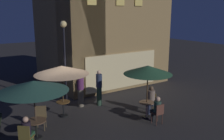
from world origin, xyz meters
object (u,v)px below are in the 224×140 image
Objects in this scene: patron_standing_3 at (99,87)px; cafe_chair_1 at (158,112)px; street_lamp_near_corner at (64,48)px; cafe_chair_2 at (41,115)px; patron_seated_2 at (27,130)px; patron_seated_1 at (156,108)px; patron_seated_0 at (151,98)px; patio_umbrella_0 at (62,70)px; cafe_chair_0 at (151,101)px; cafe_chair_3 at (25,136)px; patron_standing_4 at (81,90)px; patio_umbrella_1 at (148,70)px; cafe_table_2 at (36,125)px; cafe_table_1 at (147,107)px; cafe_table_0 at (63,106)px; patio_umbrella_2 at (33,86)px.

cafe_chair_1 is at bearing 120.50° from patron_standing_3.
street_lamp_near_corner is 4.65× the size of cafe_chair_1.
patron_seated_2 is (-0.88, -1.30, 0.13)m from cafe_chair_2.
patron_standing_3 reaches higher than patron_seated_1.
patron_standing_3 is at bearing 19.15° from cafe_chair_1.
patron_standing_3 is at bearing -87.36° from patron_seated_0.
patio_umbrella_0 is at bearing 50.09° from patron_seated_1.
cafe_chair_0 is at bearing 106.70° from cafe_chair_2.
cafe_chair_3 is at bearing -131.49° from street_lamp_near_corner.
cafe_chair_1 is 0.75× the size of patron_seated_2.
patron_seated_1 is (2.37, -4.09, -2.28)m from street_lamp_near_corner.
patio_umbrella_1 is at bearing -124.49° from patron_standing_4.
patron_standing_4 is (2.87, 2.06, 0.35)m from cafe_table_2.
cafe_chair_0 is (0.67, 0.44, 0.02)m from cafe_table_1.
patron_standing_3 is at bearing -21.19° from cafe_chair_3.
cafe_table_1 is 0.77× the size of cafe_chair_3.
patio_umbrella_1 is 5.56m from cafe_chair_3.
cafe_table_2 is 0.90m from cafe_chair_3.
patron_standing_4 is (-2.43, 2.52, 0.15)m from patron_seated_0.
cafe_chair_2 is at bearing 5.53° from patron_seated_2.
patron_seated_0 is at bearing 32.92° from patio_umbrella_1.
street_lamp_near_corner is 2.63m from patron_standing_3.
cafe_table_0 is 0.30× the size of patio_umbrella_0.
cafe_table_0 is 0.55× the size of patron_seated_0.
cafe_chair_3 is at bearing 83.25° from cafe_chair_1.
patio_umbrella_0 is at bearing 23.98° from patron_standing_3.
patron_seated_0 is at bearing -4.97° from cafe_table_2.
patron_seated_1 is 3.36m from patron_standing_3.
patio_umbrella_1 is 1.98× the size of patron_seated_2.
cafe_chair_1 is 4.14m from patron_standing_4.
patron_seated_1 is at bearing -93.57° from cafe_table_1.
patron_standing_4 is (0.55, -0.53, -2.09)m from street_lamp_near_corner.
patron_seated_1 reaches higher than cafe_table_2.
cafe_table_1 is 0.29× the size of patio_umbrella_2.
cafe_chair_2 is at bearing 64.51° from cafe_chair_1.
patron_seated_0 is (0.57, 0.37, 0.21)m from cafe_table_1.
patio_umbrella_0 is 1.87× the size of patron_seated_0.
patron_seated_0 is at bearing -49.15° from patron_seated_2.
patio_umbrella_0 is 2.57× the size of cafe_chair_2.
patio_umbrella_0 reaches higher than patron_standing_3.
street_lamp_near_corner reaches higher than patron_seated_1.
cafe_chair_2 is 4.83m from patron_seated_1.
cafe_chair_3 reaches higher than cafe_chair_0.
street_lamp_near_corner is at bearing -78.60° from patron_seated_0.
patron_standing_3 is at bearing 24.53° from patio_umbrella_2.
patron_seated_2 is (-5.21, 0.26, -1.53)m from patio_umbrella_1.
street_lamp_near_corner is at bearing -1.72° from cafe_chair_3.
patron_standing_3 is (1.43, -0.88, -2.03)m from street_lamp_near_corner.
cafe_table_1 is 0.31× the size of patio_umbrella_1.
cafe_table_2 is at bearing -131.93° from street_lamp_near_corner.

